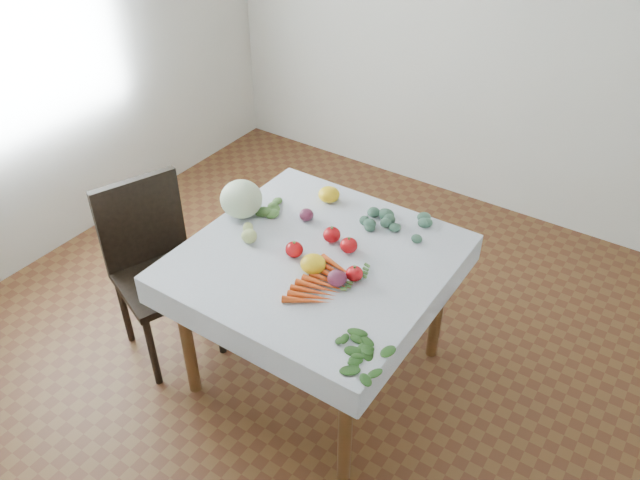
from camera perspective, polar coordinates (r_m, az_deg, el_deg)
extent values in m
plane|color=brown|center=(3.31, -0.29, -11.78)|extent=(4.00, 4.00, 0.00)
cube|color=silver|center=(4.16, 16.27, 19.65)|extent=(4.00, 0.04, 2.70)
cube|color=silver|center=(3.88, -26.76, 16.08)|extent=(0.04, 4.00, 2.70)
cube|color=brown|center=(2.80, -0.34, -1.84)|extent=(1.00, 1.00, 0.04)
cylinder|color=brown|center=(3.03, -12.08, -8.77)|extent=(0.06, 0.06, 0.71)
cylinder|color=brown|center=(2.65, 2.33, -16.57)|extent=(0.06, 0.06, 0.71)
cylinder|color=brown|center=(3.52, -2.23, -0.42)|extent=(0.06, 0.06, 0.71)
cylinder|color=brown|center=(3.19, 10.77, -5.73)|extent=(0.06, 0.06, 0.71)
cube|color=white|center=(2.79, -0.34, -1.47)|extent=(1.12, 1.12, 0.01)
cube|color=black|center=(3.21, -14.03, -3.61)|extent=(0.55, 0.55, 0.04)
cube|color=black|center=(3.21, -16.09, 1.73)|extent=(0.19, 0.41, 0.47)
cylinder|color=black|center=(3.46, -17.45, -6.10)|extent=(0.04, 0.04, 0.44)
cylinder|color=black|center=(3.20, -15.07, -9.84)|extent=(0.04, 0.04, 0.44)
cylinder|color=black|center=(3.54, -11.98, -3.91)|extent=(0.04, 0.04, 0.44)
cylinder|color=black|center=(3.28, -9.20, -7.35)|extent=(0.04, 0.04, 0.44)
ellipsoid|color=beige|center=(3.02, -7.21, 3.74)|extent=(0.22, 0.22, 0.18)
ellipsoid|color=red|center=(2.79, 2.65, -0.49)|extent=(0.09, 0.09, 0.07)
ellipsoid|color=red|center=(2.64, 3.17, -3.08)|extent=(0.09, 0.09, 0.06)
ellipsoid|color=red|center=(2.77, -2.37, -0.86)|extent=(0.09, 0.09, 0.07)
ellipsoid|color=red|center=(2.85, 1.09, 0.49)|extent=(0.08, 0.08, 0.07)
ellipsoid|color=yellow|center=(3.13, 0.83, 4.19)|extent=(0.14, 0.14, 0.08)
ellipsoid|color=yellow|center=(2.68, -0.64, -2.20)|extent=(0.13, 0.13, 0.08)
ellipsoid|color=#4E162A|center=(3.00, -1.25, 2.33)|extent=(0.08, 0.08, 0.06)
ellipsoid|color=#4E162A|center=(2.61, 1.56, -3.52)|extent=(0.08, 0.08, 0.07)
ellipsoid|color=#BFD87C|center=(2.87, -5.81, 0.24)|extent=(0.06, 0.06, 0.05)
ellipsoid|color=#BFD87C|center=(2.90, -6.02, 0.64)|extent=(0.06, 0.06, 0.05)
ellipsoid|color=#BFD87C|center=(2.85, -6.56, -0.01)|extent=(0.06, 0.06, 0.05)
ellipsoid|color=#BFD87C|center=(2.86, -4.61, 0.29)|extent=(0.06, 0.06, 0.05)
cone|color=#FB5A1B|center=(2.70, 1.86, -2.57)|extent=(0.20, 0.07, 0.03)
cone|color=#FB5A1B|center=(2.68, 1.50, -2.93)|extent=(0.20, 0.05, 0.03)
cone|color=#FB5A1B|center=(2.65, 1.13, -3.29)|extent=(0.20, 0.04, 0.03)
cone|color=#FB5A1B|center=(2.63, 0.75, -3.66)|extent=(0.20, 0.04, 0.03)
cone|color=#FB5A1B|center=(2.61, 0.36, -4.04)|extent=(0.20, 0.06, 0.03)
cone|color=#FB5A1B|center=(2.59, -0.03, -4.42)|extent=(0.20, 0.07, 0.03)
cone|color=#FB5A1B|center=(2.57, -0.42, -4.81)|extent=(0.20, 0.09, 0.03)
cone|color=#FB5A1B|center=(2.55, -0.83, -5.20)|extent=(0.20, 0.10, 0.03)
cone|color=#FB5A1B|center=(2.54, -1.24, -5.60)|extent=(0.19, 0.12, 0.03)
ellipsoid|color=#3E654C|center=(2.97, 7.34, 1.37)|extent=(0.06, 0.06, 0.04)
ellipsoid|color=#3E654C|center=(3.00, 7.07, 1.83)|extent=(0.06, 0.06, 0.04)
ellipsoid|color=#3E654C|center=(2.96, 6.58, 1.34)|extent=(0.06, 0.06, 0.04)
ellipsoid|color=#3E654C|center=(2.98, 7.99, 1.46)|extent=(0.06, 0.06, 0.04)
ellipsoid|color=#3E654C|center=(3.01, 6.20, 2.01)|extent=(0.06, 0.06, 0.04)
ellipsoid|color=#3E654C|center=(2.93, 7.33, 0.87)|extent=(0.06, 0.06, 0.04)
ellipsoid|color=#3E654C|center=(3.02, 7.83, 2.06)|extent=(0.06, 0.06, 0.04)
ellipsoid|color=#3E654C|center=(2.97, 5.50, 1.56)|extent=(0.06, 0.06, 0.04)
ellipsoid|color=#3E654C|center=(2.94, 8.73, 0.89)|extent=(0.06, 0.06, 0.04)
ellipsoid|color=#3E654C|center=(3.05, 6.38, 2.58)|extent=(0.06, 0.06, 0.04)
ellipsoid|color=#3E654C|center=(2.91, 6.26, 0.62)|extent=(0.06, 0.06, 0.04)
ellipsoid|color=#3E654C|center=(3.01, 9.18, 1.76)|extent=(0.06, 0.06, 0.04)
ellipsoid|color=#3E654C|center=(3.02, 4.67, 2.27)|extent=(0.06, 0.06, 0.04)
ellipsoid|color=#224C17|center=(2.35, 4.50, -10.38)|extent=(0.06, 0.04, 0.01)
ellipsoid|color=#224C17|center=(2.36, 3.63, -9.90)|extent=(0.06, 0.04, 0.01)
ellipsoid|color=#224C17|center=(2.33, 3.97, -10.80)|extent=(0.06, 0.04, 0.01)
ellipsoid|color=#224C17|center=(2.36, 4.73, -9.93)|extent=(0.06, 0.04, 0.01)
ellipsoid|color=#224C17|center=(2.35, 2.88, -10.13)|extent=(0.06, 0.04, 0.01)
ellipsoid|color=#224C17|center=(2.33, 5.03, -10.98)|extent=(0.06, 0.04, 0.01)
ellipsoid|color=#224C17|center=(2.39, 3.87, -9.31)|extent=(0.06, 0.04, 0.01)
ellipsoid|color=#224C17|center=(2.32, 3.03, -11.02)|extent=(0.06, 0.04, 0.01)
ellipsoid|color=#224C17|center=(2.35, 5.81, -10.28)|extent=(0.06, 0.04, 0.01)
ellipsoid|color=#224C17|center=(2.38, 2.36, -9.38)|extent=(0.06, 0.04, 0.01)
ellipsoid|color=#224C17|center=(2.30, 4.65, -11.73)|extent=(0.06, 0.04, 0.01)
ellipsoid|color=#224C17|center=(2.40, 5.03, -9.08)|extent=(0.06, 0.04, 0.01)
ellipsoid|color=#224C17|center=(2.34, 1.69, -10.55)|extent=(0.06, 0.04, 0.01)
ellipsoid|color=#224C17|center=(2.32, 6.55, -11.23)|extent=(0.06, 0.04, 0.01)
ellipsoid|color=#224C17|center=(2.42, 2.82, -8.51)|extent=(0.06, 0.04, 0.01)
ellipsoid|color=#224C17|center=(2.28, 3.16, -12.09)|extent=(0.06, 0.04, 0.01)
ellipsoid|color=#224C17|center=(2.39, 6.69, -9.56)|extent=(0.06, 0.04, 0.01)
ellipsoid|color=#4C7C38|center=(3.10, -5.72, 3.01)|extent=(0.05, 0.05, 0.03)
ellipsoid|color=#4C7C38|center=(3.13, -6.01, 3.37)|extent=(0.05, 0.05, 0.03)
ellipsoid|color=#4C7C38|center=(3.09, -6.33, 2.87)|extent=(0.05, 0.05, 0.03)
ellipsoid|color=#4C7C38|center=(3.11, -5.16, 3.17)|extent=(0.05, 0.05, 0.03)
ellipsoid|color=#4C7C38|center=(3.14, -6.79, 3.42)|extent=(0.05, 0.05, 0.03)
ellipsoid|color=#4C7C38|center=(3.06, -5.61, 2.53)|extent=(0.05, 0.05, 0.03)
ellipsoid|color=#4C7C38|center=(3.15, -5.39, 3.70)|extent=(0.05, 0.05, 0.03)
ellipsoid|color=#4C7C38|center=(3.10, -7.34, 2.90)|extent=(0.05, 0.05, 0.03)
ellipsoid|color=#4C7C38|center=(3.07, -4.38, 2.74)|extent=(0.05, 0.05, 0.03)
ellipsoid|color=#4C7C38|center=(3.18, -6.76, 3.99)|extent=(0.05, 0.05, 0.03)
ellipsoid|color=#4C7C38|center=(3.03, -6.50, 2.13)|extent=(0.05, 0.05, 0.03)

